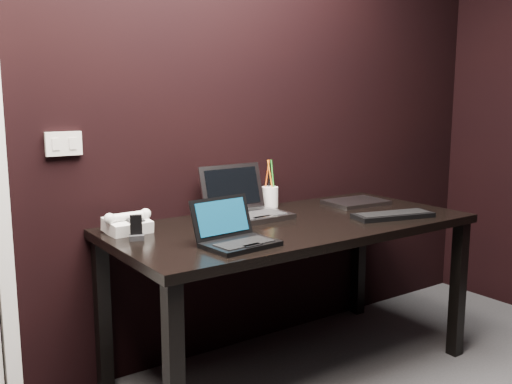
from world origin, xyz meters
TOP-DOWN VIEW (x-y plane):
  - wall_back at (0.00, 1.80)m, footprint 4.00×0.00m
  - wall_switch at (-0.62, 1.79)m, footprint 0.15×0.02m
  - desk at (0.30, 1.40)m, footprint 1.70×0.80m
  - netbook at (-0.15, 1.19)m, footprint 0.30×0.27m
  - silver_laptop at (0.17, 1.60)m, footprint 0.36×0.33m
  - ext_keyboard at (0.75, 1.19)m, footprint 0.41×0.23m
  - closed_laptop at (0.85, 1.54)m, footprint 0.33×0.25m
  - desk_phone at (-0.42, 1.63)m, footprint 0.21×0.17m
  - mobile_phone at (-0.43, 1.50)m, footprint 0.07×0.06m
  - pen_cup at (0.42, 1.74)m, footprint 0.09×0.09m

SIDE VIEW (x-z plane):
  - desk at x=0.30m, z-range 0.29..1.03m
  - closed_laptop at x=0.85m, z-range 0.74..0.76m
  - ext_keyboard at x=0.75m, z-range 0.74..0.76m
  - netbook at x=-0.15m, z-range 0.69..0.86m
  - mobile_phone at x=-0.43m, z-range 0.73..0.83m
  - desk_phone at x=-0.42m, z-range 0.73..0.83m
  - silver_laptop at x=0.17m, z-range 0.66..0.91m
  - pen_cup at x=0.42m, z-range 0.67..0.92m
  - wall_switch at x=-0.62m, z-range 1.07..1.17m
  - wall_back at x=0.00m, z-range -0.70..3.30m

